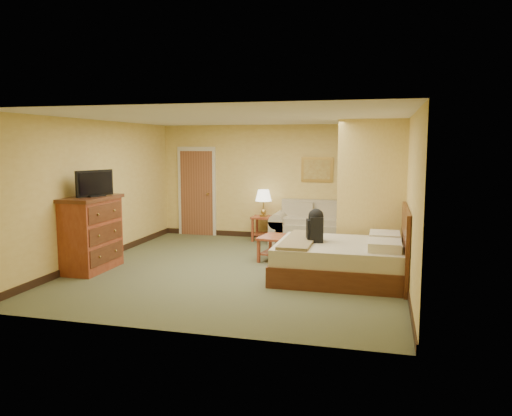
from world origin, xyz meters
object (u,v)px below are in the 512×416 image
(dresser, at_px, (91,233))
(bed, at_px, (347,259))
(loveseat, at_px, (314,230))
(coffee_table, at_px, (280,243))

(dresser, distance_m, bed, 4.33)
(loveseat, xyz_separation_m, coffee_table, (-0.39, -1.76, 0.02))
(dresser, height_order, bed, dresser)
(bed, bearing_deg, dresser, -173.10)
(dresser, bearing_deg, coffee_table, 26.64)
(loveseat, bearing_deg, dresser, -136.02)
(coffee_table, distance_m, dresser, 3.36)
(dresser, bearing_deg, loveseat, 43.98)
(loveseat, height_order, bed, bed)
(coffee_table, height_order, dresser, dresser)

